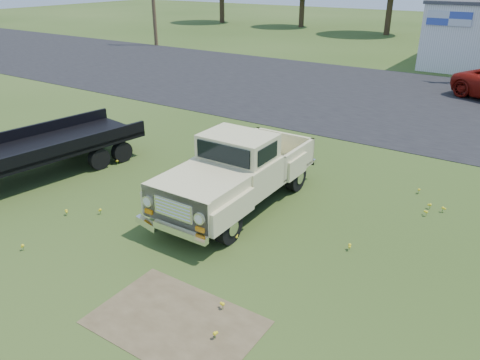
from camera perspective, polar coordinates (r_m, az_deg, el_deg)
name	(u,v)px	position (r m, az deg, el deg)	size (l,w,h in m)	color
ground	(209,229)	(11.60, -3.83, -6.01)	(140.00, 140.00, 0.00)	#2B4315
asphalt_lot	(392,100)	(24.44, 18.08, 9.29)	(90.00, 14.00, 0.02)	black
dirt_patch_a	(176,322)	(8.94, -7.85, -16.81)	(3.00, 2.00, 0.01)	brown
dirt_patch_b	(224,166)	(15.19, -1.94, 1.67)	(2.20, 1.60, 0.01)	brown
vintage_pickup_truck	(238,171)	(12.29, -0.24, 1.15)	(2.17, 5.57, 2.02)	tan
flatbed_trailer	(35,145)	(15.57, -23.74, 3.94)	(2.36, 7.09, 1.93)	black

